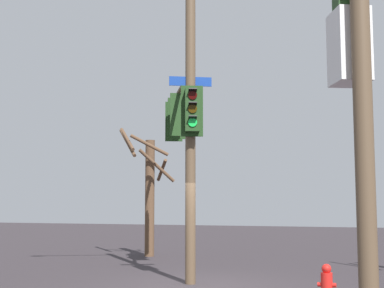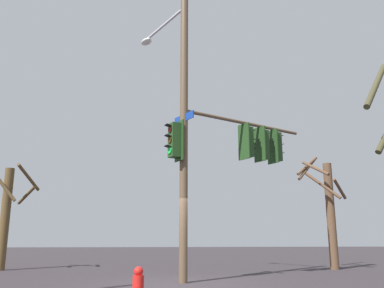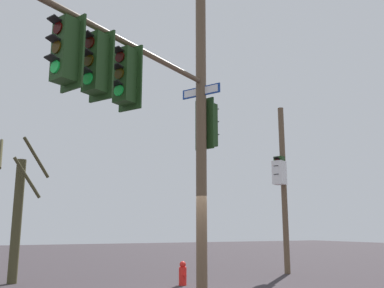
% 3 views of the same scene
% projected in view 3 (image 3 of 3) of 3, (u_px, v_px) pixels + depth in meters
% --- Properties ---
extents(main_signal_pole_assembly, '(3.30, 6.38, 9.71)m').
position_uv_depth(main_signal_pole_assembly, '(176.00, 82.00, 9.37)').
color(main_signal_pole_assembly, brown).
rests_on(main_signal_pole_assembly, ground).
extents(secondary_pole_assembly, '(0.61, 0.78, 6.75)m').
position_uv_depth(secondary_pole_assembly, '(282.00, 180.00, 16.96)').
color(secondary_pole_assembly, brown).
rests_on(secondary_pole_assembly, ground).
extents(fire_hydrant, '(0.38, 0.24, 0.73)m').
position_uv_depth(fire_hydrant, '(183.00, 274.00, 13.09)').
color(fire_hydrant, red).
rests_on(fire_hydrant, ground).
extents(bare_tree_across_street, '(1.66, 1.68, 4.82)m').
position_uv_depth(bare_tree_across_street, '(17.00, 212.00, 13.81)').
color(bare_tree_across_street, '#423F27').
rests_on(bare_tree_across_street, ground).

